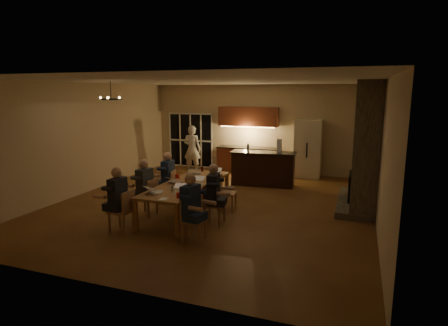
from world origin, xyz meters
TOP-DOWN VIEW (x-y plane):
  - floor at (0.00, 0.00)m, footprint 9.00×9.00m
  - back_wall at (0.00, 4.52)m, footprint 8.00×0.04m
  - left_wall at (-4.02, 0.00)m, footprint 0.04×9.00m
  - right_wall at (4.02, 0.00)m, footprint 0.04×9.00m
  - ceiling at (0.00, 0.00)m, footprint 8.00×9.00m
  - french_doors at (-2.70, 4.47)m, footprint 1.86×0.08m
  - fireplace at (3.70, 1.20)m, footprint 0.58×2.50m
  - kitchenette at (-0.30, 4.20)m, footprint 2.24×0.68m
  - refrigerator at (1.90, 4.15)m, footprint 0.90×0.68m
  - dining_table at (-0.34, -0.85)m, footprint 1.10×3.15m
  - bar_island at (0.73, 2.47)m, footprint 2.08×0.84m
  - chair_left_near at (-1.15, -2.42)m, footprint 0.44×0.44m
  - chair_left_mid at (-1.21, -1.31)m, footprint 0.47×0.47m
  - chair_left_far at (-1.22, -0.31)m, footprint 0.52×0.52m
  - chair_right_near at (0.54, -2.40)m, footprint 0.48×0.48m
  - chair_right_mid at (0.54, -1.29)m, footprint 0.46×0.46m
  - chair_right_far at (0.49, -0.29)m, footprint 0.47×0.47m
  - person_left_near at (-1.21, -2.42)m, footprint 0.61×0.61m
  - person_right_near at (0.49, -2.44)m, footprint 0.69×0.69m
  - person_left_mid at (-1.19, -1.40)m, footprint 0.64×0.64m
  - person_right_mid at (0.55, -1.36)m, footprint 0.68×0.68m
  - person_left_far at (-1.18, -0.26)m, footprint 0.65×0.65m
  - standing_person at (-2.18, 3.46)m, footprint 0.68×0.48m
  - chandelier at (-2.43, -0.81)m, footprint 0.53×0.53m
  - laptop_a at (-0.62, -1.92)m, footprint 0.42×0.42m
  - laptop_b at (-0.10, -1.68)m, footprint 0.37×0.34m
  - laptop_c at (-0.64, -0.88)m, footprint 0.35×0.31m
  - laptop_d at (-0.07, -0.88)m, footprint 0.36×0.32m
  - laptop_e at (-0.61, 0.26)m, footprint 0.38×0.35m
  - laptop_f at (-0.02, 0.22)m, footprint 0.37×0.34m
  - mug_front at (-0.36, -1.28)m, footprint 0.08×0.08m
  - mug_mid at (-0.25, -0.32)m, footprint 0.07×0.07m
  - mug_back at (-0.69, -0.10)m, footprint 0.08×0.08m
  - redcup_near at (0.05, -2.09)m, footprint 0.08×0.08m
  - redcup_mid at (-0.78, -0.51)m, footprint 0.10×0.10m
  - can_silver at (-0.34, -1.63)m, footprint 0.07×0.07m
  - can_cola at (-0.54, 0.55)m, footprint 0.07×0.07m
  - plate_near at (-0.04, -1.42)m, footprint 0.27×0.27m
  - plate_left at (-0.61, -1.81)m, footprint 0.26×0.26m
  - plate_far at (0.05, -0.17)m, footprint 0.28×0.28m
  - notepad at (-0.20, -2.28)m, footprint 0.17×0.22m
  - bar_bottle at (0.24, 2.45)m, footprint 0.08×0.08m
  - bar_blender at (1.21, 2.56)m, footprint 0.13×0.13m

SIDE VIEW (x-z plane):
  - floor at x=0.00m, z-range 0.00..0.00m
  - dining_table at x=-0.34m, z-range 0.00..0.75m
  - chair_left_near at x=-1.15m, z-range 0.00..0.89m
  - chair_left_mid at x=-1.21m, z-range 0.00..0.89m
  - chair_left_far at x=-1.22m, z-range 0.00..0.89m
  - chair_right_near at x=0.54m, z-range 0.00..0.89m
  - chair_right_mid at x=0.54m, z-range 0.00..0.89m
  - chair_right_far at x=0.49m, z-range 0.00..0.89m
  - bar_island at x=0.73m, z-range 0.00..1.08m
  - person_left_near at x=-1.21m, z-range 0.00..1.38m
  - person_right_near at x=0.49m, z-range 0.00..1.38m
  - person_left_mid at x=-1.19m, z-range 0.00..1.38m
  - person_right_mid at x=0.55m, z-range 0.00..1.38m
  - person_left_far at x=-1.18m, z-range 0.00..1.38m
  - notepad at x=-0.20m, z-range 0.75..0.76m
  - plate_near at x=-0.04m, z-range 0.75..0.77m
  - plate_left at x=-0.61m, z-range 0.75..0.77m
  - plate_far at x=0.05m, z-range 0.75..0.77m
  - mug_front at x=-0.36m, z-range 0.75..0.85m
  - mug_mid at x=-0.25m, z-range 0.75..0.85m
  - mug_back at x=-0.69m, z-range 0.75..0.85m
  - redcup_near at x=0.05m, z-range 0.75..0.87m
  - redcup_mid at x=-0.78m, z-range 0.75..0.87m
  - can_silver at x=-0.34m, z-range 0.75..0.87m
  - can_cola at x=-0.54m, z-range 0.75..0.87m
  - laptop_a at x=-0.62m, z-range 0.75..0.98m
  - laptop_b at x=-0.10m, z-range 0.75..0.98m
  - laptop_c at x=-0.64m, z-range 0.75..0.98m
  - laptop_d at x=-0.07m, z-range 0.75..0.98m
  - laptop_e at x=-0.61m, z-range 0.75..0.98m
  - laptop_f at x=-0.02m, z-range 0.75..0.98m
  - standing_person at x=-2.18m, z-range 0.00..1.74m
  - refrigerator at x=1.90m, z-range 0.00..2.00m
  - french_doors at x=-2.70m, z-range 0.00..2.10m
  - kitchenette at x=-0.30m, z-range 0.00..2.40m
  - bar_bottle at x=0.24m, z-range 1.08..1.32m
  - bar_blender at x=1.21m, z-range 1.08..1.49m
  - back_wall at x=0.00m, z-range 0.00..3.20m
  - left_wall at x=-4.02m, z-range 0.00..3.20m
  - right_wall at x=4.02m, z-range 0.00..3.20m
  - fireplace at x=3.70m, z-range 0.00..3.20m
  - chandelier at x=-2.43m, z-range 2.73..2.77m
  - ceiling at x=0.00m, z-range 3.20..3.24m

